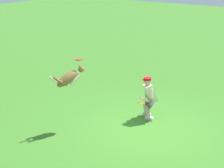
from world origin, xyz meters
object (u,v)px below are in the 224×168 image
(frisbee_flying, at_px, (79,60))
(person, at_px, (149,96))
(dog, at_px, (69,78))
(frisbee_held, at_px, (141,103))

(frisbee_flying, bearing_deg, person, -132.62)
(person, relative_size, dog, 1.28)
(person, relative_size, frisbee_flying, 5.81)
(person, bearing_deg, frisbee_flying, 2.28)
(person, distance_m, dog, 2.50)
(dog, height_order, frisbee_held, dog)
(frisbee_flying, distance_m, frisbee_held, 2.21)
(person, height_order, frisbee_flying, frisbee_flying)
(person, distance_m, frisbee_flying, 2.41)
(person, relative_size, frisbee_held, 5.43)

